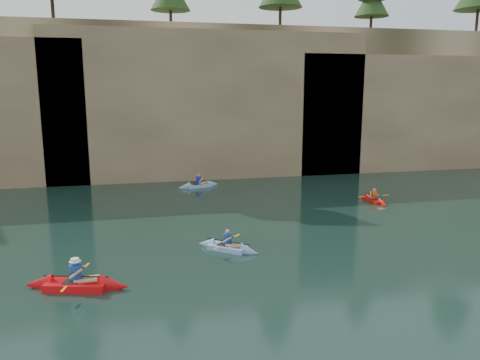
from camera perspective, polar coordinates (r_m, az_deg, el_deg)
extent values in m
plane|color=black|center=(15.17, 3.42, -15.66)|extent=(160.00, 160.00, 0.00)
cube|color=tan|center=(43.17, -7.85, 9.92)|extent=(70.00, 16.00, 12.00)
cube|color=#9B7E5E|center=(36.08, -3.56, 9.31)|extent=(24.00, 2.40, 11.40)
cube|color=#9B7E5E|center=(44.03, 23.34, 7.74)|extent=(26.00, 2.40, 9.84)
cube|color=black|center=(35.33, -12.96, 2.33)|extent=(3.50, 1.00, 3.20)
cube|color=black|center=(37.86, 8.73, 4.05)|extent=(5.00, 1.00, 4.50)
cube|color=red|center=(17.50, -19.30, -11.94)|extent=(2.97, 1.59, 0.32)
cone|color=red|center=(17.07, -15.02, -12.28)|extent=(1.19, 1.08, 0.85)
cone|color=red|center=(18.02, -23.34, -11.56)|extent=(1.19, 1.08, 0.85)
cube|color=black|center=(17.50, -19.79, -11.50)|extent=(0.67, 0.66, 0.04)
cube|color=#1A4292|center=(17.34, -19.39, -10.58)|extent=(0.42, 0.32, 0.54)
sphere|color=tan|center=(17.20, -19.48, -9.38)|extent=(0.23, 0.23, 0.23)
cylinder|color=black|center=(17.39, -19.36, -11.02)|extent=(2.20, 0.62, 0.04)
cube|color=yellow|center=(18.28, -18.17, -9.84)|extent=(0.19, 0.43, 0.02)
cube|color=yellow|center=(16.51, -20.68, -12.32)|extent=(0.19, 0.43, 0.02)
cylinder|color=white|center=(17.19, -19.48, -9.24)|extent=(0.39, 0.39, 0.11)
cube|color=#87B2E1|center=(20.26, -1.53, -8.20)|extent=(2.19, 1.98, 0.25)
cone|color=#87B2E1|center=(19.82, 1.19, -8.65)|extent=(1.05, 1.04, 0.69)
cone|color=#87B2E1|center=(20.76, -4.13, -7.75)|extent=(1.05, 1.04, 0.69)
cube|color=black|center=(20.30, -1.91, -7.88)|extent=(0.70, 0.68, 0.04)
cube|color=navy|center=(20.15, -1.54, -7.22)|extent=(0.37, 0.36, 0.46)
sphere|color=tan|center=(20.04, -1.54, -6.31)|extent=(0.19, 0.19, 0.19)
cylinder|color=black|center=(20.18, -1.53, -7.49)|extent=(1.61, 1.33, 0.04)
cube|color=yellow|center=(20.96, -0.34, -6.76)|extent=(0.33, 0.38, 0.02)
cube|color=yellow|center=(19.41, -2.83, -8.26)|extent=(0.33, 0.38, 0.02)
cube|color=red|center=(29.79, 15.99, -2.34)|extent=(0.75, 2.20, 0.23)
cone|color=red|center=(30.65, 15.00, -1.92)|extent=(0.66, 0.79, 0.63)
cone|color=red|center=(28.95, 17.03, -2.79)|extent=(0.66, 0.79, 0.63)
cube|color=black|center=(29.65, 16.14, -2.25)|extent=(0.42, 0.57, 0.04)
cube|color=#EB4813|center=(29.72, 16.02, -1.73)|extent=(0.20, 0.29, 0.42)
sphere|color=tan|center=(29.66, 16.05, -1.16)|extent=(0.18, 0.18, 0.18)
cylinder|color=black|center=(29.74, 16.01, -1.86)|extent=(0.11, 1.86, 0.04)
cube|color=yellow|center=(29.32, 14.63, -1.97)|extent=(0.42, 0.10, 0.02)
cube|color=yellow|center=(30.17, 17.36, -1.76)|extent=(0.42, 0.10, 0.02)
cube|color=#7EA7D3|center=(32.95, -5.07, -0.66)|extent=(2.46, 1.35, 0.26)
cone|color=#7EA7D3|center=(33.40, -3.33, -0.47)|extent=(0.99, 0.90, 0.70)
cone|color=#7EA7D3|center=(32.53, -6.85, -0.84)|extent=(0.99, 0.90, 0.70)
cube|color=black|center=(32.87, -5.31, -0.51)|extent=(0.65, 0.57, 0.04)
cube|color=#1C289C|center=(32.88, -5.08, -0.02)|extent=(0.36, 0.29, 0.47)
sphere|color=tan|center=(32.81, -5.09, 0.56)|extent=(0.20, 0.20, 0.20)
cylinder|color=black|center=(32.90, -5.07, -0.20)|extent=(2.01, 0.60, 0.04)
cube|color=yellow|center=(33.74, -5.72, 0.08)|extent=(0.19, 0.43, 0.02)
cube|color=yellow|center=(32.06, -4.40, -0.49)|extent=(0.19, 0.43, 0.02)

